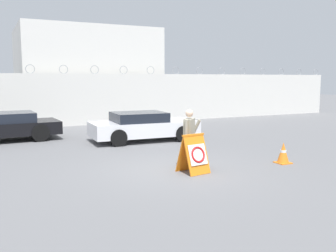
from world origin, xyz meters
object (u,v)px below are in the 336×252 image
traffic_cone_near (283,153)px  parked_car_rear_sedan (143,126)px  barricade_sign (194,154)px  security_guard (189,136)px  parked_car_front_coupe (1,126)px

traffic_cone_near → parked_car_rear_sedan: (-2.24, 5.73, 0.29)m
barricade_sign → parked_car_rear_sedan: size_ratio=0.24×
barricade_sign → security_guard: (0.15, 0.54, 0.40)m
security_guard → traffic_cone_near: security_guard is taller
barricade_sign → parked_car_front_coupe: size_ratio=0.22×
barricade_sign → traffic_cone_near: 3.02m
traffic_cone_near → parked_car_rear_sedan: parked_car_rear_sedan is taller
security_guard → traffic_cone_near: bearing=-56.4°
parked_car_front_coupe → parked_car_rear_sedan: size_ratio=1.08×
barricade_sign → security_guard: size_ratio=0.63×
traffic_cone_near → parked_car_rear_sedan: bearing=111.4°
parked_car_front_coupe → barricade_sign: bearing=116.6°
barricade_sign → traffic_cone_near: barricade_sign is taller
parked_car_rear_sedan → parked_car_front_coupe: bearing=157.5°
barricade_sign → parked_car_front_coupe: (-4.51, 8.01, 0.08)m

